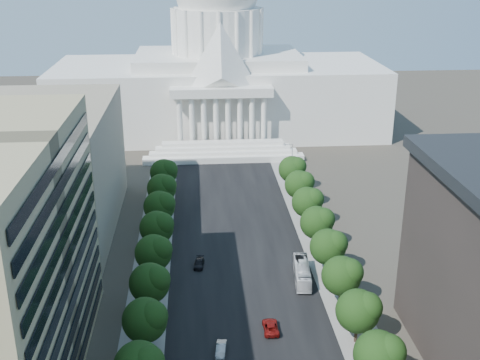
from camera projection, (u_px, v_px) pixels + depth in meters
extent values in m
cube|color=black|center=(236.00, 238.00, 142.39)|extent=(30.00, 260.00, 0.01)
cube|color=gray|center=(155.00, 241.00, 141.05)|extent=(8.00, 260.00, 0.02)
cube|color=gray|center=(315.00, 235.00, 143.73)|extent=(8.00, 260.00, 0.02)
cube|color=white|center=(218.00, 97.00, 226.61)|extent=(120.00, 50.00, 25.00)
cube|color=white|center=(218.00, 58.00, 221.49)|extent=(60.00, 40.00, 4.00)
cube|color=white|center=(221.00, 91.00, 198.60)|extent=(34.00, 8.00, 3.00)
cylinder|color=white|center=(217.00, 31.00, 217.96)|extent=(32.00, 32.00, 16.00)
cube|color=gray|center=(32.00, 170.00, 143.05)|extent=(38.00, 52.00, 30.00)
cylinder|color=#33261C|center=(146.00, 344.00, 101.42)|extent=(0.56, 0.56, 2.94)
sphere|color=black|center=(145.00, 320.00, 99.76)|extent=(7.60, 7.60, 7.60)
sphere|color=black|center=(152.00, 316.00, 98.74)|extent=(5.32, 5.32, 5.32)
cylinder|color=#33261C|center=(151.00, 305.00, 112.62)|extent=(0.56, 0.56, 2.94)
sphere|color=black|center=(149.00, 283.00, 110.96)|extent=(7.60, 7.60, 7.60)
sphere|color=black|center=(156.00, 279.00, 109.94)|extent=(5.32, 5.32, 5.32)
cylinder|color=#33261C|center=(154.00, 273.00, 123.81)|extent=(0.56, 0.56, 2.94)
sphere|color=black|center=(153.00, 253.00, 122.15)|extent=(7.60, 7.60, 7.60)
sphere|color=black|center=(159.00, 249.00, 121.14)|extent=(5.32, 5.32, 5.32)
cylinder|color=#33261C|center=(158.00, 247.00, 135.01)|extent=(0.56, 0.56, 2.94)
sphere|color=black|center=(157.00, 228.00, 133.35)|extent=(7.60, 7.60, 7.60)
sphere|color=black|center=(162.00, 224.00, 132.33)|extent=(5.32, 5.32, 5.32)
cylinder|color=#33261C|center=(160.00, 224.00, 146.20)|extent=(0.56, 0.56, 2.94)
sphere|color=black|center=(159.00, 206.00, 144.55)|extent=(7.60, 7.60, 7.60)
sphere|color=black|center=(164.00, 203.00, 143.53)|extent=(5.32, 5.32, 5.32)
cylinder|color=#33261C|center=(162.00, 205.00, 157.40)|extent=(0.56, 0.56, 2.94)
sphere|color=black|center=(162.00, 188.00, 155.74)|extent=(7.60, 7.60, 7.60)
sphere|color=black|center=(166.00, 185.00, 154.72)|extent=(5.32, 5.32, 5.32)
cylinder|color=#33261C|center=(164.00, 188.00, 168.60)|extent=(0.56, 0.56, 2.94)
sphere|color=black|center=(164.00, 173.00, 166.94)|extent=(7.60, 7.60, 7.60)
sphere|color=black|center=(168.00, 170.00, 165.92)|extent=(5.32, 5.32, 5.32)
sphere|color=black|center=(378.00, 355.00, 91.10)|extent=(7.60, 7.60, 7.60)
sphere|color=black|center=(389.00, 351.00, 90.08)|extent=(5.32, 5.32, 5.32)
cylinder|color=#33261C|center=(356.00, 334.00, 103.95)|extent=(0.56, 0.56, 2.94)
sphere|color=black|center=(358.00, 311.00, 102.29)|extent=(7.60, 7.60, 7.60)
sphere|color=black|center=(367.00, 307.00, 101.27)|extent=(5.32, 5.32, 5.32)
cylinder|color=#33261C|center=(340.00, 297.00, 115.15)|extent=(0.56, 0.56, 2.94)
sphere|color=black|center=(341.00, 276.00, 113.49)|extent=(7.60, 7.60, 7.60)
sphere|color=black|center=(350.00, 272.00, 112.47)|extent=(5.32, 5.32, 5.32)
cylinder|color=#33261C|center=(327.00, 267.00, 126.34)|extent=(0.56, 0.56, 2.94)
sphere|color=black|center=(328.00, 247.00, 124.68)|extent=(7.60, 7.60, 7.60)
sphere|color=black|center=(335.00, 243.00, 123.67)|extent=(5.32, 5.32, 5.32)
cylinder|color=#33261C|center=(316.00, 241.00, 137.54)|extent=(0.56, 0.56, 2.94)
sphere|color=black|center=(317.00, 223.00, 135.88)|extent=(7.60, 7.60, 7.60)
sphere|color=black|center=(323.00, 219.00, 134.86)|extent=(5.32, 5.32, 5.32)
cylinder|color=#33261C|center=(306.00, 220.00, 148.73)|extent=(0.56, 0.56, 2.94)
sphere|color=black|center=(307.00, 202.00, 147.08)|extent=(7.60, 7.60, 7.60)
sphere|color=black|center=(313.00, 199.00, 146.06)|extent=(5.32, 5.32, 5.32)
cylinder|color=#33261C|center=(298.00, 201.00, 159.93)|extent=(0.56, 0.56, 2.94)
sphere|color=black|center=(299.00, 185.00, 158.27)|extent=(7.60, 7.60, 7.60)
sphere|color=black|center=(305.00, 181.00, 157.25)|extent=(5.32, 5.32, 5.32)
cylinder|color=#33261C|center=(291.00, 185.00, 171.13)|extent=(0.56, 0.56, 2.94)
sphere|color=black|center=(292.00, 169.00, 169.47)|extent=(7.60, 7.60, 7.60)
sphere|color=black|center=(297.00, 166.00, 168.45)|extent=(5.32, 5.32, 5.32)
cylinder|color=gray|center=(390.00, 344.00, 89.33)|extent=(2.40, 0.14, 0.14)
sphere|color=gray|center=(383.00, 345.00, 89.28)|extent=(0.44, 0.44, 0.44)
cylinder|color=gray|center=(354.00, 283.00, 114.25)|extent=(0.18, 0.18, 9.00)
cylinder|color=gray|center=(349.00, 263.00, 112.65)|extent=(2.40, 0.14, 0.14)
sphere|color=gray|center=(343.00, 264.00, 112.61)|extent=(0.44, 0.44, 0.44)
cylinder|color=gray|center=(326.00, 227.00, 137.58)|extent=(0.18, 0.18, 9.00)
cylinder|color=gray|center=(322.00, 210.00, 135.98)|extent=(2.40, 0.14, 0.14)
sphere|color=gray|center=(317.00, 211.00, 135.93)|extent=(0.44, 0.44, 0.44)
cylinder|color=gray|center=(307.00, 187.00, 160.90)|extent=(0.18, 0.18, 9.00)
cylinder|color=gray|center=(303.00, 172.00, 159.30)|extent=(2.40, 0.14, 0.14)
sphere|color=gray|center=(299.00, 173.00, 159.26)|extent=(0.44, 0.44, 0.44)
cylinder|color=gray|center=(292.00, 158.00, 184.23)|extent=(0.18, 0.18, 9.00)
cylinder|color=gray|center=(289.00, 145.00, 182.62)|extent=(2.40, 0.14, 0.14)
sphere|color=gray|center=(285.00, 145.00, 182.58)|extent=(0.44, 0.44, 0.44)
imported|color=#A8ABB0|center=(221.00, 349.00, 101.15)|extent=(2.21, 4.81, 1.53)
imported|color=maroon|center=(271.00, 327.00, 107.16)|extent=(2.65, 5.74, 1.60)
imported|color=black|center=(199.00, 263.00, 129.28)|extent=(2.58, 5.10, 1.42)
imported|color=silver|center=(302.00, 272.00, 123.58)|extent=(4.15, 12.81, 3.51)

